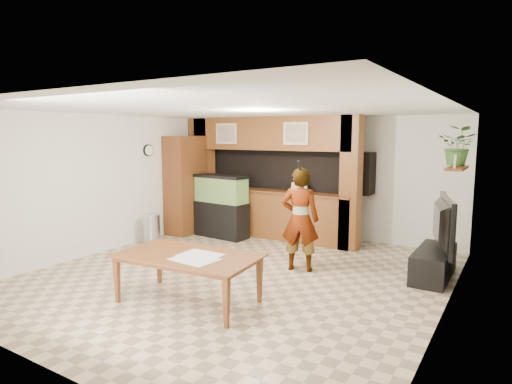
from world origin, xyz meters
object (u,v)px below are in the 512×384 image
Objects in this scene: dining_table at (187,279)px; television at (436,223)px; aquarium at (221,207)px; pantry_cabinet at (186,185)px; person at (300,219)px.

television is at bearing 42.70° from dining_table.
dining_table is at bearing -55.70° from aquarium.
pantry_cabinet is at bearing 126.05° from dining_table.
person reaches higher than dining_table.
pantry_cabinet is 3.58m from person.
person reaches higher than aquarium.
person is (2.49, -1.19, 0.18)m from aquarium.
person is at bearing -17.85° from pantry_cabinet.
person is (-1.95, -0.77, -0.02)m from television.
person is 0.91× the size of dining_table.
pantry_cabinet is at bearing -35.46° from person.
aquarium is 0.80× the size of person.
aquarium is at bearing 6.25° from pantry_cabinet.
dining_table is at bearing -48.93° from pantry_cabinet.
dining_table is (-0.63, -2.08, -0.52)m from person.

